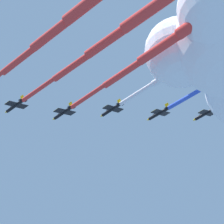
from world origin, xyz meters
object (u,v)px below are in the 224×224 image
object	(u,v)px
jet_lead	(53,32)
jet_starboard_inner	(163,45)
jet_port_mid	(210,47)
jet_port_inner	(109,39)

from	to	relation	value
jet_lead	jet_starboard_inner	distance (m)	32.80
jet_starboard_inner	jet_port_mid	bearing A→B (deg)	121.04
jet_lead	jet_starboard_inner	world-z (taller)	jet_lead
jet_port_inner	jet_port_mid	distance (m)	30.75
jet_lead	jet_port_mid	distance (m)	47.45
jet_lead	jet_port_inner	distance (m)	16.76
jet_starboard_inner	jet_port_mid	distance (m)	15.13
jet_port_mid	jet_starboard_inner	bearing A→B (deg)	-58.96
jet_port_inner	jet_starboard_inner	distance (m)	16.06
jet_starboard_inner	jet_port_mid	world-z (taller)	jet_port_mid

